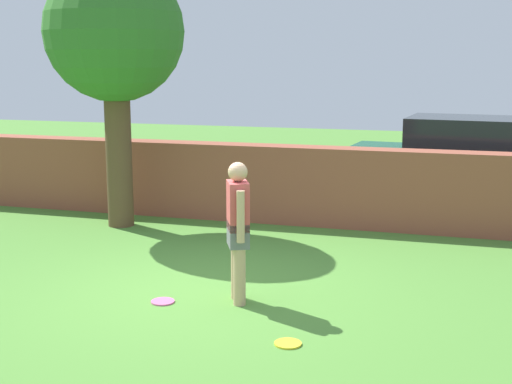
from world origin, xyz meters
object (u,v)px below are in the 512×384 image
at_px(person, 238,226).
at_px(car, 465,165).
at_px(frisbee_yellow, 288,344).
at_px(tree, 115,36).
at_px(frisbee_pink, 163,301).

relative_size(person, car, 0.37).
bearing_deg(car, person, -107.25).
height_order(car, frisbee_yellow, car).
bearing_deg(tree, person, -44.73).
bearing_deg(person, frisbee_pink, 83.20).
relative_size(tree, person, 2.65).
bearing_deg(car, tree, -147.85).
bearing_deg(frisbee_yellow, frisbee_pink, 155.40).
distance_m(tree, car, 6.51).
bearing_deg(person, frisbee_yellow, -166.36).
distance_m(tree, person, 4.83).
relative_size(car, frisbee_yellow, 16.07).
bearing_deg(frisbee_yellow, person, 129.19).
xyz_separation_m(tree, person, (3.05, -3.02, -2.20)).
relative_size(tree, frisbee_pink, 15.92).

